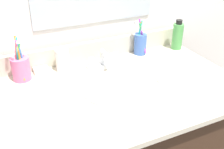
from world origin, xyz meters
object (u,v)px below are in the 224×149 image
(bottle_toner_green, at_px, (178,36))
(cup_blue_plastic, at_px, (140,43))
(cup_pink, at_px, (21,67))
(faucet, at_px, (103,61))
(bottle_lotion_white, at_px, (63,60))
(soap_bar, at_px, (41,70))

(bottle_toner_green, relative_size, cup_blue_plastic, 0.86)
(bottle_toner_green, relative_size, cup_pink, 0.80)
(faucet, height_order, cup_blue_plastic, cup_blue_plastic)
(bottle_lotion_white, bearing_deg, cup_blue_plastic, 1.84)
(cup_blue_plastic, distance_m, soap_bar, 0.51)
(bottle_toner_green, xyz_separation_m, soap_bar, (-0.71, 0.04, -0.06))
(bottle_toner_green, bearing_deg, bottle_lotion_white, 178.86)
(faucet, height_order, cup_pink, cup_pink)
(bottle_lotion_white, bearing_deg, bottle_toner_green, -1.14)
(faucet, bearing_deg, cup_blue_plastic, 12.41)
(soap_bar, bearing_deg, bottle_lotion_white, -13.90)
(bottle_lotion_white, xyz_separation_m, cup_pink, (-0.18, -0.00, 0.00))
(faucet, xyz_separation_m, bottle_lotion_white, (-0.18, 0.04, 0.03))
(faucet, height_order, bottle_lotion_white, bottle_lotion_white)
(bottle_lotion_white, xyz_separation_m, cup_blue_plastic, (0.41, 0.01, 0.00))
(cup_pink, relative_size, soap_bar, 3.05)
(cup_pink, bearing_deg, cup_blue_plastic, 1.65)
(faucet, bearing_deg, bottle_lotion_white, 168.71)
(cup_blue_plastic, xyz_separation_m, soap_bar, (-0.50, 0.01, -0.05))
(cup_pink, bearing_deg, soap_bar, 17.95)
(faucet, distance_m, cup_pink, 0.37)
(bottle_toner_green, distance_m, soap_bar, 0.72)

